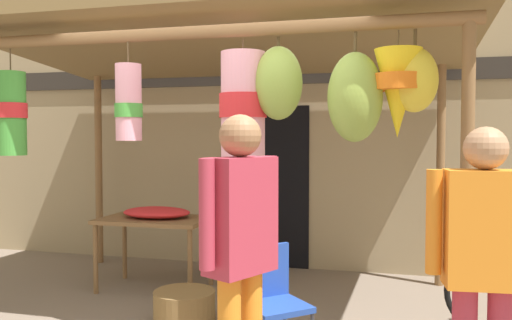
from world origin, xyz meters
The scene contains 8 objects.
shop_facade centered at (0.00, 2.48, 1.92)m, with size 10.64×0.29×3.84m.
market_stall_canopy centered at (-0.02, 0.67, 2.34)m, with size 4.66×2.69×2.72m.
display_table centered at (-1.03, 1.08, 0.67)m, with size 1.14×0.71×0.76m.
flower_heap_on_table centered at (-1.01, 1.10, 0.82)m, with size 0.73×0.51×0.11m.
folding_chair centered at (0.59, -0.43, 0.50)m, with size 0.57×0.57×0.84m.
wicker_basket_by_table centered at (-0.34, 0.22, 0.14)m, with size 0.54×0.54×0.28m, color brown.
vendor_in_orange centered at (1.89, -1.06, 0.99)m, with size 0.59×0.26×1.68m.
customer_foreground centered at (0.60, -1.23, 1.04)m, with size 0.38×0.54×1.75m.
Camera 1 is at (1.43, -4.05, 1.63)m, focal length 37.30 mm.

